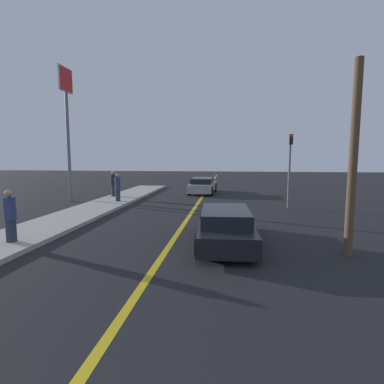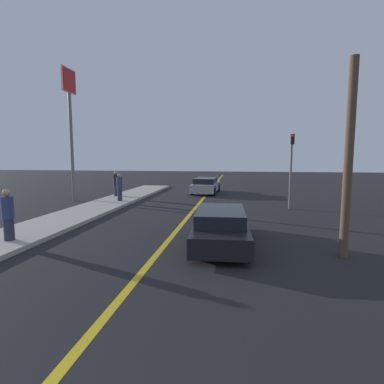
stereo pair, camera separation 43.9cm
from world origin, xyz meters
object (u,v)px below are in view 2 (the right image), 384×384
(traffic_light, at_px, (291,164))
(roadside_sign, at_px, (70,107))
(car_ahead_center, at_px, (206,186))
(car_near_right_lane, at_px, (221,226))
(pedestrian_by_sign, at_px, (116,183))
(pedestrian_far_standing, at_px, (120,187))
(utility_pole, at_px, (349,160))
(pedestrian_mid_group, at_px, (8,215))

(traffic_light, height_order, roadside_sign, roadside_sign)
(car_ahead_center, bearing_deg, car_near_right_lane, -79.06)
(pedestrian_by_sign, bearing_deg, pedestrian_far_standing, -62.90)
(car_near_right_lane, height_order, utility_pole, utility_pole)
(pedestrian_mid_group, height_order, traffic_light, traffic_light)
(pedestrian_far_standing, height_order, roadside_sign, roadside_sign)
(car_near_right_lane, distance_m, pedestrian_mid_group, 6.96)
(pedestrian_mid_group, height_order, pedestrian_by_sign, pedestrian_by_sign)
(pedestrian_by_sign, bearing_deg, utility_pole, -43.58)
(traffic_light, bearing_deg, car_near_right_lane, -115.14)
(traffic_light, xyz_separation_m, utility_pole, (0.16, -8.11, 0.28))
(car_ahead_center, bearing_deg, utility_pole, -66.42)
(pedestrian_by_sign, xyz_separation_m, roadside_sign, (-2.25, -1.70, 5.01))
(pedestrian_far_standing, distance_m, roadside_sign, 6.09)
(pedestrian_far_standing, distance_m, traffic_light, 10.28)
(pedestrian_mid_group, xyz_separation_m, roadside_sign, (-3.25, 9.57, 5.05))
(car_near_right_lane, bearing_deg, pedestrian_by_sign, 125.42)
(traffic_light, relative_size, roadside_sign, 0.49)
(car_ahead_center, xyz_separation_m, traffic_light, (5.38, -6.58, 1.90))
(pedestrian_by_sign, xyz_separation_m, utility_pole, (11.44, -10.89, 1.76))
(car_ahead_center, height_order, pedestrian_far_standing, pedestrian_far_standing)
(pedestrian_mid_group, relative_size, pedestrian_far_standing, 0.99)
(pedestrian_mid_group, relative_size, traffic_light, 0.41)
(car_ahead_center, height_order, utility_pole, utility_pole)
(traffic_light, xyz_separation_m, roadside_sign, (-13.53, 1.08, 3.53))
(traffic_light, bearing_deg, pedestrian_far_standing, 176.82)
(pedestrian_mid_group, height_order, roadside_sign, roadside_sign)
(car_near_right_lane, height_order, roadside_sign, roadside_sign)
(car_near_right_lane, xyz_separation_m, traffic_light, (3.43, 7.30, 1.93))
(pedestrian_by_sign, height_order, traffic_light, traffic_light)
(car_ahead_center, distance_m, utility_pole, 15.85)
(pedestrian_mid_group, height_order, pedestrian_far_standing, pedestrian_far_standing)
(car_ahead_center, xyz_separation_m, pedestrian_by_sign, (-5.90, -3.80, 0.42))
(car_ahead_center, distance_m, traffic_light, 8.71)
(utility_pole, bearing_deg, traffic_light, 91.11)
(utility_pole, bearing_deg, pedestrian_mid_group, -177.88)
(car_near_right_lane, bearing_deg, roadside_sign, 137.81)
(car_ahead_center, height_order, traffic_light, traffic_light)
(car_ahead_center, relative_size, roadside_sign, 0.55)
(car_ahead_center, distance_m, roadside_sign, 11.24)
(pedestrian_by_sign, distance_m, utility_pole, 15.89)
(car_ahead_center, xyz_separation_m, pedestrian_far_standing, (-4.77, -6.02, 0.40))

